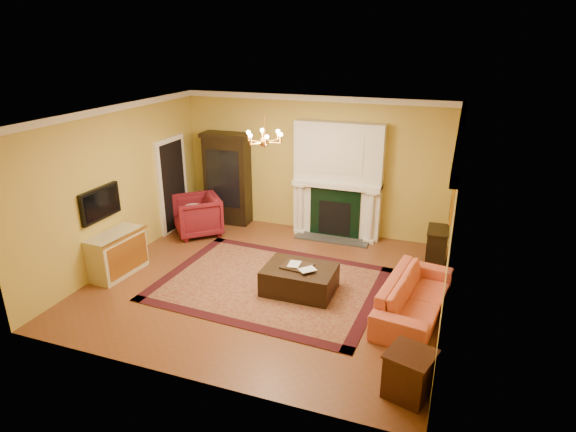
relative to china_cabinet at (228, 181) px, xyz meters
The scene contains 26 objects.
floor 3.34m from the china_cabinet, 51.47° to the right, with size 6.00×5.50×0.02m, color brown.
ceiling 3.76m from the china_cabinet, 51.47° to the right, with size 6.00×5.50×0.02m, color white.
wall_back 2.06m from the china_cabinet, ahead, with size 6.00×0.02×3.00m, color #B49D40.
wall_front 5.63m from the china_cabinet, 69.31° to the right, with size 6.00×0.02×3.00m, color #B49D40.
wall_left 2.74m from the china_cabinet, 112.42° to the right, with size 0.02×5.50×3.00m, color #B49D40.
wall_right 5.60m from the china_cabinet, 26.51° to the right, with size 0.02×5.50×3.00m, color #B49D40.
fireplace 2.59m from the china_cabinet, ahead, with size 1.90×0.70×2.50m.
crown_molding 3.16m from the china_cabinet, 37.72° to the right, with size 6.00×5.50×0.12m.
doorway 1.25m from the china_cabinet, 140.90° to the right, with size 0.08×1.05×2.10m.
tv_panel 3.25m from the china_cabinet, 107.32° to the right, with size 0.09×0.95×0.58m.
gilt_mirror 5.11m from the china_cabinet, 12.42° to the right, with size 0.06×0.76×1.05m.
chandelier 3.56m from the china_cabinet, 51.47° to the right, with size 0.63×0.55×0.53m.
oriental_rug 3.41m from the china_cabinet, 50.94° to the right, with size 3.84×2.88×0.02m, color #4E1210.
china_cabinet is the anchor object (origin of this frame).
wingback_armchair 1.11m from the china_cabinet, 109.11° to the right, with size 0.94×0.88×0.96m, color maroon.
pedestal_table 1.27m from the china_cabinet, 106.09° to the right, with size 0.39×0.39×0.70m.
commode 3.25m from the china_cabinet, 103.55° to the right, with size 0.51×1.08×0.80m, color beige.
coral_sofa 5.32m from the china_cabinet, 30.22° to the right, with size 2.13×0.62×0.83m, color #E35648.
end_table 6.59m from the china_cabinet, 44.12° to the right, with size 0.50×0.50×0.58m, color #35180E.
console_table 4.86m from the china_cabinet, ahead, with size 0.36×0.63×0.71m, color black.
leather_ottoman 3.79m from the china_cabinet, 44.62° to the right, with size 1.20×0.87×0.45m, color black.
ottoman_tray 3.71m from the china_cabinet, 45.15° to the right, with size 0.50×0.39×0.03m, color black.
book_a 3.60m from the china_cabinet, 46.98° to the right, with size 0.20×0.03×0.27m, color gray.
book_b 3.83m from the china_cabinet, 44.03° to the right, with size 0.20×0.02×0.27m, color gray.
topiary_left 1.87m from the china_cabinet, ahead, with size 0.15×0.15×0.40m.
topiary_right 3.17m from the china_cabinet, ahead, with size 0.17×0.17×0.45m.
Camera 1 is at (2.97, -7.08, 4.16)m, focal length 30.00 mm.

